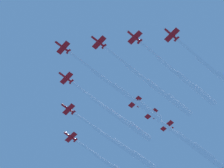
% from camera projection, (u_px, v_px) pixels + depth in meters
% --- Properties ---
extents(jet_lead, '(35.18, 66.61, 3.88)m').
position_uv_depth(jet_lead, '(128.00, 96.00, 210.67)').
color(jet_lead, red).
extents(jet_port_inner, '(35.22, 64.98, 3.86)m').
position_uv_depth(jet_port_inner, '(160.00, 90.00, 210.45)').
color(jet_port_inner, red).
extents(jet_starboard_inner, '(33.34, 60.46, 3.79)m').
position_uv_depth(jet_starboard_inner, '(122.00, 119.00, 219.90)').
color(jet_starboard_inner, red).
extents(jet_port_mid, '(32.79, 58.97, 3.85)m').
position_uv_depth(jet_port_mid, '(188.00, 82.00, 209.03)').
color(jet_port_mid, red).
extents(jet_starboard_mid, '(33.58, 62.99, 3.83)m').
position_uv_depth(jet_starboard_mid, '(125.00, 148.00, 226.96)').
color(jet_starboard_mid, red).
extents(jet_trail_port, '(32.60, 61.56, 3.77)m').
position_uv_depth(jet_trail_port, '(187.00, 140.00, 224.39)').
color(jet_trail_port, red).
extents(jet_trail_starboard, '(37.11, 67.93, 3.88)m').
position_uv_depth(jet_trail_starboard, '(206.00, 156.00, 230.46)').
color(jet_trail_starboard, red).
extents(jet_tail_end, '(32.90, 61.19, 3.82)m').
position_uv_depth(jet_tail_end, '(215.00, 162.00, 232.40)').
color(jet_tail_end, red).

